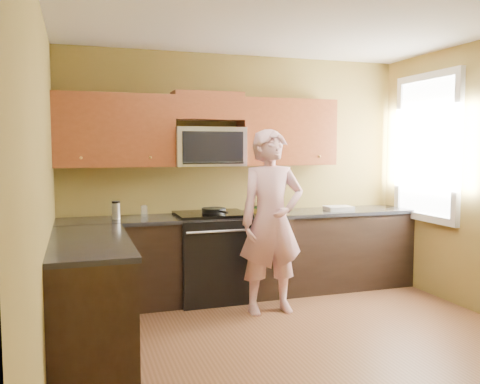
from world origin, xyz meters
name	(u,v)px	position (x,y,z in m)	size (l,w,h in m)	color
floor	(314,353)	(0.00, 0.00, 0.00)	(4.00, 4.00, 0.00)	brown
ceiling	(318,9)	(0.00, 0.00, 2.70)	(4.00, 4.00, 0.00)	white
wall_back	(238,174)	(0.00, 2.00, 1.35)	(4.00, 4.00, 0.00)	brown
wall_left	(42,193)	(-2.00, 0.00, 1.35)	(4.00, 4.00, 0.00)	brown
cabinet_back_run	(246,256)	(0.00, 1.70, 0.44)	(4.00, 0.60, 0.88)	black
cabinet_left_run	(90,298)	(-1.70, 0.60, 0.44)	(0.60, 1.60, 0.88)	black
countertop_back	(246,216)	(0.00, 1.69, 0.90)	(4.00, 0.62, 0.04)	black
countertop_left	(90,242)	(-1.69, 0.60, 0.90)	(0.62, 1.60, 0.04)	black
stove	(212,256)	(-0.40, 1.68, 0.47)	(0.76, 0.65, 0.95)	black
microwave	(208,166)	(-0.40, 1.80, 1.45)	(0.76, 0.40, 0.42)	silver
upper_cab_left	(115,167)	(-1.39, 1.83, 1.45)	(1.22, 0.33, 0.75)	brown
upper_cab_right	(286,165)	(0.54, 1.83, 1.45)	(1.12, 0.33, 0.75)	brown
upper_cab_over_mw	(207,106)	(-0.40, 1.83, 2.10)	(0.76, 0.33, 0.30)	brown
window	(427,148)	(1.98, 1.20, 1.65)	(0.06, 1.06, 1.66)	white
woman	(272,222)	(0.06, 1.08, 0.92)	(0.67, 0.44, 1.83)	#DD6E80
frying_pan	(214,213)	(-0.39, 1.64, 0.95)	(0.26, 0.45, 0.06)	black
butter_tub	(259,213)	(0.15, 1.71, 0.92)	(0.13, 0.13, 0.10)	yellow
toast_slice	(282,214)	(0.34, 1.47, 0.93)	(0.11, 0.11, 0.01)	#B27F47
napkin_a	(274,211)	(0.28, 1.59, 0.95)	(0.11, 0.12, 0.06)	silver
napkin_b	(280,209)	(0.42, 1.71, 0.95)	(0.12, 0.13, 0.07)	silver
dish_towel	(339,208)	(1.12, 1.63, 0.95)	(0.30, 0.24, 0.05)	silver
travel_mug	(116,219)	(-1.40, 1.71, 0.92)	(0.09, 0.09, 0.18)	silver
glass_a	(144,211)	(-1.10, 1.82, 0.98)	(0.07, 0.07, 0.12)	silver
glass_b	(115,213)	(-1.41, 1.73, 0.98)	(0.07, 0.07, 0.12)	silver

